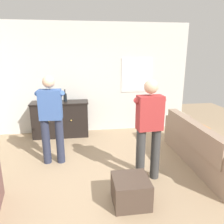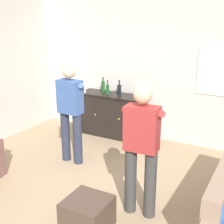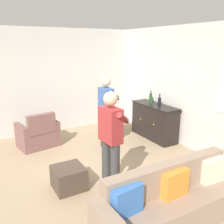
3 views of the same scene
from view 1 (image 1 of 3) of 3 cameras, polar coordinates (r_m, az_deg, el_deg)
The scene contains 10 objects.
ground at distance 3.71m, azimuth -3.54°, elevation -18.66°, with size 10.40×10.40×0.00m, color #9E8466.
wall_back_with_window at distance 5.77m, azimuth -5.72°, elevation 8.63°, with size 5.20×0.15×2.80m.
couch at distance 4.50m, azimuth 21.91°, elevation -8.54°, with size 0.57×2.33×0.84m.
sideboard_cabinet at distance 5.64m, azimuth -13.27°, elevation -1.81°, with size 1.39×0.49×0.89m.
bottle_wine_green at distance 5.58m, azimuth -16.11°, elevation 3.85°, with size 0.08×0.08×0.32m.
bottle_liquor_amber at distance 5.52m, azimuth -12.14°, elevation 3.80°, with size 0.08×0.08×0.30m.
bottle_spirits_clear at distance 5.45m, azimuth -14.51°, elevation 3.52°, with size 0.07×0.07×0.29m.
ottoman at distance 3.28m, azimuth 4.91°, elevation -19.79°, with size 0.50×0.50×0.38m, color #47382D.
person_standing_left at distance 4.18m, azimuth -15.59°, elevation -0.99°, with size 0.56×0.48×1.68m.
person_standing_right at distance 3.55m, azimuth 9.64°, elevation -3.58°, with size 0.56×0.49×1.68m.
Camera 1 is at (-0.22, -3.07, 2.08)m, focal length 35.00 mm.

